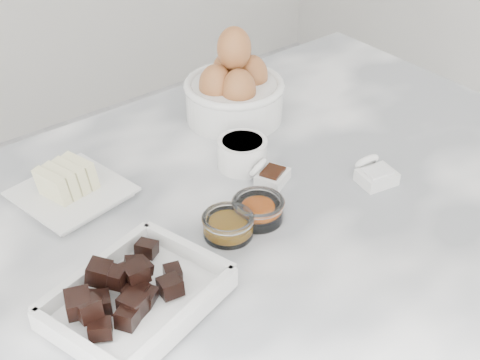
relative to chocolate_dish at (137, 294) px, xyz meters
name	(u,v)px	position (x,y,z in m)	size (l,w,h in m)	color
marble_slab	(242,228)	(0.21, 0.06, -0.04)	(1.20, 0.80, 0.04)	white
chocolate_dish	(137,294)	(0.00, 0.00, 0.00)	(0.24, 0.21, 0.06)	white
butter_plate	(69,187)	(0.04, 0.26, 0.00)	(0.17, 0.17, 0.06)	white
sugar_ramekin	(242,152)	(0.30, 0.17, 0.00)	(0.08, 0.08, 0.05)	white
egg_bowl	(234,90)	(0.38, 0.30, 0.03)	(0.18, 0.18, 0.17)	white
honey_bowl	(228,225)	(0.17, 0.04, -0.01)	(0.07, 0.07, 0.03)	white
zest_bowl	(258,209)	(0.23, 0.04, 0.00)	(0.08, 0.08, 0.03)	white
vanilla_spoon	(269,174)	(0.30, 0.11, -0.01)	(0.06, 0.07, 0.04)	white
salt_spoon	(374,173)	(0.43, 0.01, -0.01)	(0.06, 0.08, 0.04)	white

